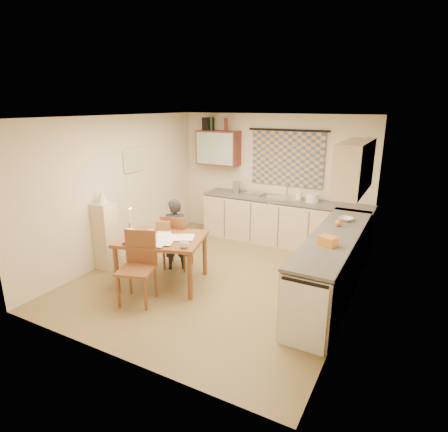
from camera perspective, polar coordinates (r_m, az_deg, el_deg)
The scene contains 44 objects.
floor at distance 6.09m, azimuth -0.81°, elevation -9.45°, with size 4.00×4.50×0.02m, color olive.
ceiling at distance 5.47m, azimuth -0.92°, elevation 14.99°, with size 4.00×4.50×0.02m, color white.
wall_back at distance 7.66m, azimuth 7.41°, elevation 5.84°, with size 4.00×0.02×2.50m, color beige.
wall_front at distance 3.93m, azimuth -17.15°, elevation -5.34°, with size 4.00×0.02×2.50m, color beige.
wall_left at distance 6.83m, azimuth -15.82°, elevation 4.03°, with size 0.02×4.50×2.50m, color beige.
wall_right at distance 5.03m, azimuth 19.61°, elevation -0.75°, with size 0.02×4.50×2.50m, color beige.
window_blind at distance 7.45m, azimuth 9.59°, elevation 8.58°, with size 1.45×0.03×1.05m, color #375072.
curtain_rod at distance 7.38m, azimuth 9.75°, elevation 12.79°, with size 0.04×0.04×1.60m, color black.
wall_cabinet at distance 7.89m, azimuth -0.86°, elevation 10.34°, with size 0.90×0.34×0.70m, color #57211B.
wall_cabinet_glass at distance 7.74m, azimuth -1.48°, elevation 10.22°, with size 0.84×0.02×0.64m, color #99B2A5.
upper_cabinet_right at distance 5.45m, azimuth 19.29°, elevation 7.09°, with size 0.34×1.30×0.70m, color tan.
framed_print at distance 7.01m, azimuth -13.61°, elevation 8.26°, with size 0.04×0.50×0.40m, color beige.
print_canvas at distance 6.99m, azimuth -13.45°, elevation 8.25°, with size 0.01×0.42×0.32m, color silver.
counter_back at distance 7.44m, azimuth 9.05°, elevation -0.89°, with size 3.30×0.62×0.92m.
counter_right at distance 5.66m, azimuth 16.26°, elevation -7.15°, with size 0.62×2.95×0.92m.
stove at distance 4.58m, azimuth 12.77°, elevation -13.22°, with size 0.54×0.54×0.84m.
sink at distance 7.35m, azimuth 8.68°, elevation 2.38°, with size 0.55×0.45×0.10m, color silver.
tap at distance 7.46m, azimuth 9.58°, elevation 3.97°, with size 0.03×0.03×0.28m, color silver.
dish_rack at distance 7.52m, azimuth 4.79°, elevation 3.40°, with size 0.35×0.30×0.06m, color silver.
kettle at distance 7.67m, azimuth 1.95°, elevation 4.40°, with size 0.18×0.18×0.24m, color silver.
mixing_bowl at distance 7.15m, azimuth 13.32°, elevation 2.70°, with size 0.24×0.24×0.16m, color white.
soap_bottle at distance 7.26m, azimuth 11.35°, elevation 3.25°, with size 0.10×0.10×0.21m, color white.
bowl at distance 6.15m, azimuth 18.08°, elevation -0.45°, with size 0.26×0.26×0.05m, color white.
orange_bag at distance 5.02m, azimuth 15.53°, elevation -3.67°, with size 0.22×0.16×0.12m, color orange.
fruit_orange at distance 5.84m, azimuth 17.01°, elevation -1.01°, with size 0.10×0.10×0.10m, color orange.
speaker at distance 7.97m, azimuth -2.44°, elevation 13.86°, with size 0.16×0.20×0.26m, color black.
bottle_green at distance 7.94m, azimuth -2.03°, elevation 13.85°, with size 0.07×0.07×0.26m, color #195926.
bottle_brown at distance 7.77m, azimuth 0.29°, elevation 13.80°, with size 0.07×0.07×0.26m, color #57211B.
dining_table at distance 5.85m, azimuth -9.33°, elevation -6.64°, with size 1.45×1.25×0.75m.
chair_far at distance 6.39m, azimuth -7.07°, elevation -5.31°, with size 0.51×0.51×0.94m.
chair_near at distance 5.41m, azimuth -13.01°, elevation -9.63°, with size 0.57×0.57×1.01m.
person at distance 6.23m, azimuth -7.46°, elevation -2.81°, with size 0.53×0.49×1.21m, color black.
shelf_stand at distance 6.52m, azimuth -17.57°, elevation -2.95°, with size 0.32×0.30×1.14m, color tan.
lampshade at distance 6.33m, azimuth -18.11°, elevation 2.84°, with size 0.20×0.20×0.22m, color beige.
letter_rack at distance 5.96m, azimuth -9.20°, elevation -1.54°, with size 0.22×0.10×0.16m, color brown.
mug at distance 5.25m, azimuth -6.07°, elevation -4.34°, with size 0.16×0.16×0.10m, color white.
magazine at distance 5.64m, azimuth -14.67°, elevation -3.69°, with size 0.25×0.29×0.02m, color maroon.
book at distance 5.76m, azimuth -13.35°, elevation -3.16°, with size 0.21×0.27×0.02m, color orange.
orange_box at distance 5.54m, azimuth -13.63°, elevation -3.88°, with size 0.12×0.08×0.04m, color orange.
eyeglasses at distance 5.37m, azimuth -9.34°, elevation -4.41°, with size 0.13×0.04×0.02m, color black.
candle_holder at distance 5.92m, azimuth -14.04°, elevation -1.85°, with size 0.06×0.06×0.18m, color silver.
candle at distance 5.86m, azimuth -14.18°, elevation -0.00°, with size 0.02×0.02×0.22m, color white.
candle_flame at distance 5.82m, azimuth -14.03°, elevation 1.13°, with size 0.02×0.02×0.02m, color #FFCC66.
papers at distance 5.69m, azimuth -9.83°, elevation -3.20°, with size 1.00×0.76×0.02m.
Camera 1 is at (2.66, -4.78, 2.67)m, focal length 30.00 mm.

